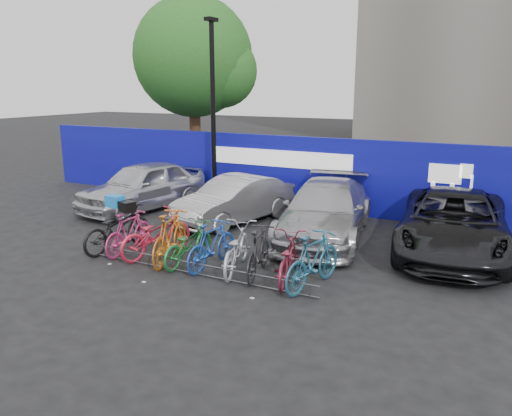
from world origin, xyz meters
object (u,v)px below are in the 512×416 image
Objects in this scene: car_3 at (454,223)px; bike_0 at (117,228)px; car_0 at (143,186)px; lamppost at (213,108)px; bike_3 at (170,237)px; bike_2 at (156,234)px; car_2 at (325,211)px; tree at (198,60)px; bike_6 at (236,248)px; bike_8 at (287,258)px; bike_9 at (313,261)px; bike_7 at (258,252)px; bike_1 at (129,232)px; bike_5 at (212,245)px; bike_rack at (197,269)px; bike_4 at (188,244)px; car_1 at (234,200)px.

car_3 reaches higher than bike_0.
car_0 reaches higher than car_3.
lamppost is 3.04× the size of bike_3.
car_2 is at bearing -120.45° from bike_2.
tree reaches higher than bike_6.
bike_3 is 2.88m from bike_8.
lamppost is 2.92× the size of bike_0.
bike_2 is at bearing -37.30° from car_0.
bike_9 reaches higher than bike_8.
car_0 reaches higher than bike_7.
lamppost is 3.07× the size of bike_6.
car_0 reaches higher than bike_2.
bike_1 is at bearing -80.89° from lamppost.
car_0 is 6.16m from bike_5.
bike_rack is 6.31m from car_3.
bike_8 is (5.03, -5.36, -2.78)m from lamppost.
bike_rack is 1.04× the size of car_3.
bike_7 is (1.79, 0.02, 0.07)m from bike_4.
car_3 is 3.10× the size of bike_1.
car_0 is at bearing -33.63° from bike_2.
bike_rack is 0.97m from bike_6.
bike_3 is at bearing -178.19° from bike_0.
lamppost is 8.53m from car_3.
bike_6 is at bearing -166.89° from bike_5.
bike_rack is 1.38m from bike_7.
car_2 is 5.42m from bike_0.
car_3 is at bearing -5.37° from car_2.
bike_0 is 1.01× the size of bike_2.
tree reaches higher than bike_8.
car_2 is 4.30m from bike_3.
car_3 reaches higher than bike_8.
bike_9 is at bearing -28.71° from car_1.
bike_9 is at bearing 177.25° from bike_1.
bike_3 is at bearing -60.61° from tree.
car_2 reaches higher than bike_4.
car_1 is 2.37× the size of bike_1.
bike_2 reaches higher than bike_4.
bike_7 reaches higher than bike_6.
bike_rack is (3.20, -6.00, -3.11)m from lamppost.
bike_0 is (-1.36, -3.57, -0.13)m from car_1.
lamppost reaches higher than bike_3.
bike_8 is at bearing 164.62° from bike_6.
bike_2 is at bearing 156.91° from bike_rack.
bike_3 reaches higher than bike_4.
lamppost is 3.38× the size of bike_4.
bike_5 reaches higher than bike_1.
bike_1 is 0.96× the size of bike_7.
car_3 reaches higher than bike_2.
bike_7 is (4.39, -5.40, -2.72)m from lamppost.
bike_1 reaches higher than bike_8.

